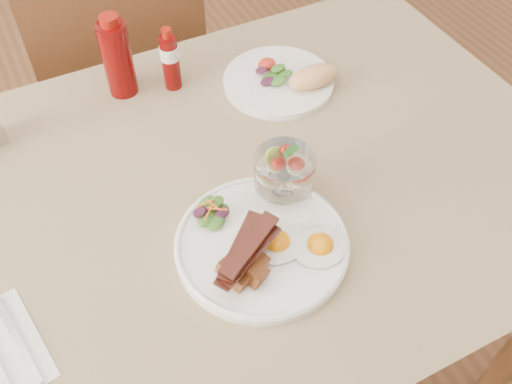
% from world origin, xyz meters
% --- Properties ---
extents(table, '(1.33, 0.88, 0.75)m').
position_xyz_m(table, '(0.00, 0.00, 0.66)').
color(table, brown).
rests_on(table, ground).
extents(chair_far, '(0.42, 0.42, 0.93)m').
position_xyz_m(chair_far, '(0.00, 0.66, 0.52)').
color(chair_far, brown).
rests_on(chair_far, ground).
extents(main_plate, '(0.28, 0.28, 0.02)m').
position_xyz_m(main_plate, '(0.01, -0.15, 0.76)').
color(main_plate, white).
rests_on(main_plate, table).
extents(fried_eggs, '(0.16, 0.12, 0.03)m').
position_xyz_m(fried_eggs, '(0.06, -0.18, 0.78)').
color(fried_eggs, white).
rests_on(fried_eggs, main_plate).
extents(bacon_potato_pile, '(0.13, 0.10, 0.06)m').
position_xyz_m(bacon_potato_pile, '(-0.03, -0.18, 0.80)').
color(bacon_potato_pile, brown).
rests_on(bacon_potato_pile, main_plate).
extents(side_salad, '(0.07, 0.07, 0.03)m').
position_xyz_m(side_salad, '(-0.04, -0.07, 0.78)').
color(side_salad, '#214E14').
rests_on(side_salad, main_plate).
extents(fruit_cup, '(0.10, 0.10, 0.10)m').
position_xyz_m(fruit_cup, '(0.09, -0.07, 0.82)').
color(fruit_cup, white).
rests_on(fruit_cup, main_plate).
extents(second_plate, '(0.23, 0.23, 0.06)m').
position_xyz_m(second_plate, '(0.25, 0.20, 0.77)').
color(second_plate, white).
rests_on(second_plate, table).
extents(ketchup_bottle, '(0.08, 0.08, 0.17)m').
position_xyz_m(ketchup_bottle, '(-0.06, 0.33, 0.83)').
color(ketchup_bottle, '#510404').
rests_on(ketchup_bottle, table).
extents(hot_sauce_bottle, '(0.04, 0.04, 0.14)m').
position_xyz_m(hot_sauce_bottle, '(0.04, 0.30, 0.82)').
color(hot_sauce_bottle, '#510404').
rests_on(hot_sauce_bottle, table).
extents(napkin_cutlery, '(0.12, 0.18, 0.01)m').
position_xyz_m(napkin_cutlery, '(-0.39, -0.14, 0.75)').
color(napkin_cutlery, white).
rests_on(napkin_cutlery, table).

